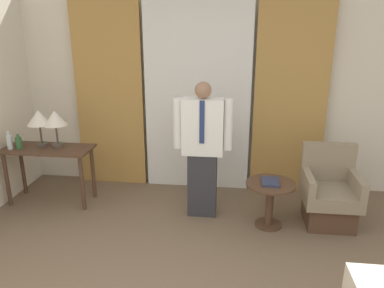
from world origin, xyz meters
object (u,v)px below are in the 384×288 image
at_px(table_lamp_right, 55,119).
at_px(book, 270,182).
at_px(table_lamp_left, 39,119).
at_px(person, 203,146).
at_px(armchair, 329,196).
at_px(desk, 49,157).
at_px(bottle_by_lamp, 19,143).
at_px(side_table, 270,197).
at_px(bottle_near_edge, 9,142).

relative_size(table_lamp_right, book, 1.85).
distance_m(table_lamp_left, book, 2.95).
distance_m(person, armchair, 1.58).
height_order(desk, person, person).
bearing_deg(table_lamp_left, bottle_by_lamp, -149.28).
bearing_deg(desk, person, -3.24).
height_order(person, book, person).
bearing_deg(table_lamp_left, armchair, -3.18).
distance_m(armchair, side_table, 0.72).
bearing_deg(book, desk, 173.74).
bearing_deg(armchair, desk, 177.96).
distance_m(armchair, book, 0.76).
height_order(table_lamp_right, armchair, table_lamp_right).
bearing_deg(book, armchair, 14.37).
bearing_deg(table_lamp_right, person, -5.69).
distance_m(desk, side_table, 2.80).
bearing_deg(table_lamp_right, armchair, -3.38).
height_order(table_lamp_left, bottle_near_edge, table_lamp_left).
height_order(bottle_near_edge, person, person).
relative_size(table_lamp_left, bottle_by_lamp, 2.51).
bearing_deg(table_lamp_left, desk, -34.79).
relative_size(table_lamp_right, person, 0.29).
bearing_deg(desk, armchair, -2.04).
xyz_separation_m(side_table, book, (-0.01, -0.00, 0.19)).
distance_m(person, book, 0.87).
xyz_separation_m(person, armchair, (1.49, -0.01, -0.54)).
height_order(armchair, side_table, armchair).
bearing_deg(bottle_by_lamp, person, -1.23).
bearing_deg(side_table, bottle_by_lamp, 175.60).
bearing_deg(bottle_near_edge, desk, 12.80).
height_order(bottle_by_lamp, person, person).
bearing_deg(desk, bottle_by_lamp, -169.56).
distance_m(bottle_by_lamp, armchair, 3.84).
bearing_deg(side_table, bottle_near_edge, 176.40).
relative_size(bottle_near_edge, armchair, 0.26).
height_order(desk, table_lamp_right, table_lamp_right).
bearing_deg(side_table, table_lamp_right, 171.96).
relative_size(desk, person, 0.68).
distance_m(table_lamp_right, book, 2.74).
xyz_separation_m(table_lamp_left, side_table, (2.88, -0.38, -0.73)).
xyz_separation_m(desk, book, (2.77, -0.30, -0.06)).
relative_size(table_lamp_right, bottle_by_lamp, 2.51).
distance_m(table_lamp_left, bottle_by_lamp, 0.39).
bearing_deg(book, person, 166.26).
xyz_separation_m(table_lamp_left, bottle_by_lamp, (-0.23, -0.14, -0.28)).
height_order(bottle_near_edge, armchair, bottle_near_edge).
height_order(table_lamp_left, side_table, table_lamp_left).
bearing_deg(person, side_table, -13.49).
xyz_separation_m(bottle_near_edge, bottle_by_lamp, (0.10, 0.04, -0.02)).
distance_m(desk, book, 2.78).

